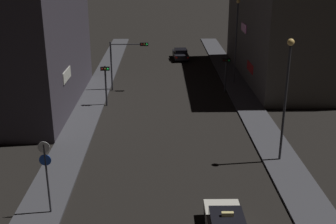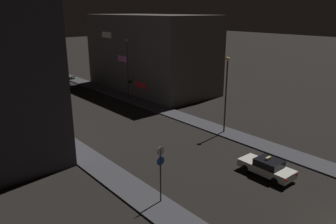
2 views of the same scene
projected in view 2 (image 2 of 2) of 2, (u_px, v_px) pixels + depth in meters
The scene contains 11 objects.
sidewalk_left at pixel (45, 129), 36.33m from camera, with size 2.52×62.98×0.14m, color #424247.
sidewalk_right at pixel (149, 105), 45.25m from camera, with size 2.52×62.98×0.14m, color #424247.
building_facade_right at pixel (151, 53), 53.42m from camera, with size 10.78×22.51×11.98m.
taxi at pixel (267, 167), 25.98m from camera, with size 1.85×4.47×1.62m.
far_car at pixel (61, 86), 53.99m from camera, with size 2.04×4.54×1.42m.
traffic_light_overhead at pixel (58, 89), 39.18m from camera, with size 3.82×0.41×4.95m.
traffic_light_left_kerb at pixel (64, 108), 34.98m from camera, with size 0.80×0.42×3.73m.
traffic_light_right_kerb at pixel (131, 87), 45.01m from camera, with size 0.80×0.42×3.53m.
sign_pole_left at pixel (161, 169), 21.69m from camera, with size 0.61×0.10×4.04m.
street_lamp_near_block at pixel (226, 86), 33.78m from camera, with size 0.44×0.44×8.02m.
street_lamp_far_block at pixel (127, 65), 47.06m from camera, with size 0.37×0.37×8.67m.
Camera 2 is at (-18.93, -5.35, 12.65)m, focal length 35.00 mm.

